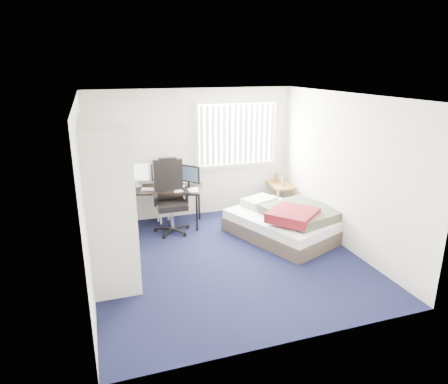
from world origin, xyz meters
TOP-DOWN VIEW (x-y plane):
  - ground at (0.00, 0.00)m, footprint 4.20×4.20m
  - room_shell at (0.00, 0.00)m, footprint 4.20×4.20m
  - window_assembly at (0.90, 2.04)m, footprint 1.72×0.09m
  - closet at (-1.67, 0.27)m, footprint 0.64×1.84m
  - desk at (-0.70, 1.75)m, footprint 1.62×1.13m
  - office_chair at (-0.61, 1.41)m, footprint 0.64×0.63m
  - footstool at (-0.66, 1.85)m, footprint 0.32×0.27m
  - nightstand at (1.75, 1.85)m, footprint 0.45×0.84m
  - bed at (1.28, 0.51)m, footprint 1.97×2.22m
  - pine_box at (-1.65, 0.25)m, footprint 0.43×0.33m

SIDE VIEW (x-z plane):
  - ground at x=0.00m, z-range 0.00..0.00m
  - pine_box at x=-1.65m, z-range 0.00..0.31m
  - footstool at x=-0.66m, z-range 0.06..0.30m
  - bed at x=1.28m, z-range -0.04..0.57m
  - nightstand at x=1.75m, z-range 0.13..0.88m
  - office_chair at x=-0.61m, z-range -0.15..1.18m
  - desk at x=-0.70m, z-range 0.17..1.35m
  - closet at x=-1.67m, z-range 0.24..2.46m
  - room_shell at x=0.00m, z-range -0.59..3.61m
  - window_assembly at x=0.90m, z-range 0.94..2.26m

